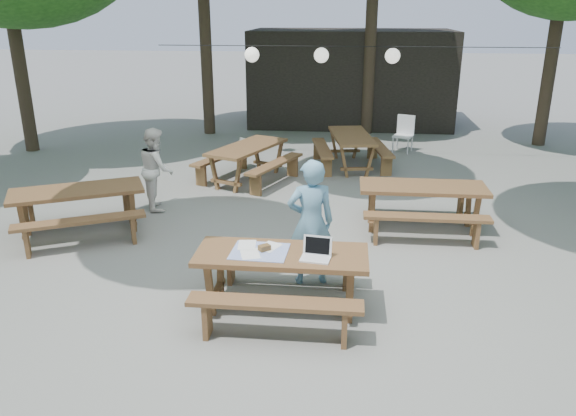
# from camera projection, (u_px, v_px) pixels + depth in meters

# --- Properties ---
(ground) EXTENTS (80.00, 80.00, 0.00)m
(ground) POSITION_uv_depth(u_px,v_px,m) (311.00, 265.00, 7.92)
(ground) COLOR slate
(ground) RESTS_ON ground
(pavilion) EXTENTS (6.00, 3.00, 2.80)m
(pavilion) POSITION_uv_depth(u_px,v_px,m) (351.00, 77.00, 17.23)
(pavilion) COLOR black
(pavilion) RESTS_ON ground
(main_picnic_table) EXTENTS (2.00, 1.58, 0.75)m
(main_picnic_table) POSITION_uv_depth(u_px,v_px,m) (282.00, 281.00, 6.62)
(main_picnic_table) COLOR #55331E
(main_picnic_table) RESTS_ON ground
(picnic_table_nw) EXTENTS (2.41, 2.26, 0.75)m
(picnic_table_nw) POSITION_uv_depth(u_px,v_px,m) (79.00, 211.00, 8.89)
(picnic_table_nw) COLOR #55331E
(picnic_table_nw) RESTS_ON ground
(picnic_table_ne) EXTENTS (2.00, 1.58, 0.75)m
(picnic_table_ne) POSITION_uv_depth(u_px,v_px,m) (421.00, 207.00, 9.07)
(picnic_table_ne) COLOR #55331E
(picnic_table_ne) RESTS_ON ground
(picnic_table_far_w) EXTENTS (2.19, 2.36, 0.75)m
(picnic_table_far_w) POSITION_uv_depth(u_px,v_px,m) (248.00, 163.00, 11.63)
(picnic_table_far_w) COLOR #55331E
(picnic_table_far_w) RESTS_ON ground
(picnic_table_far_e) EXTENTS (1.87, 2.13, 0.75)m
(picnic_table_far_e) POSITION_uv_depth(u_px,v_px,m) (351.00, 150.00, 12.64)
(picnic_table_far_e) COLOR #55331E
(picnic_table_far_e) RESTS_ON ground
(woman) EXTENTS (0.68, 0.53, 1.67)m
(woman) POSITION_uv_depth(u_px,v_px,m) (311.00, 223.00, 7.17)
(woman) COLOR #679DBC
(woman) RESTS_ON ground
(second_person) EXTENTS (0.78, 0.87, 1.46)m
(second_person) POSITION_uv_depth(u_px,v_px,m) (156.00, 169.00, 9.95)
(second_person) COLOR white
(second_person) RESTS_ON ground
(plastic_chair) EXTENTS (0.57, 0.57, 0.90)m
(plastic_chair) POSITION_uv_depth(u_px,v_px,m) (403.00, 142.00, 14.05)
(plastic_chair) COLOR silver
(plastic_chair) RESTS_ON ground
(laptop) EXTENTS (0.36, 0.30, 0.24)m
(laptop) POSITION_uv_depth(u_px,v_px,m) (316.00, 253.00, 6.35)
(laptop) COLOR white
(laptop) RESTS_ON main_picnic_table
(tabletop_clutter) EXTENTS (0.67, 0.60, 0.08)m
(tabletop_clutter) POSITION_uv_depth(u_px,v_px,m) (260.00, 250.00, 6.53)
(tabletop_clutter) COLOR blue
(tabletop_clutter) RESTS_ON main_picnic_table
(paper_lanterns) EXTENTS (9.00, 0.34, 0.38)m
(paper_lanterns) POSITION_uv_depth(u_px,v_px,m) (322.00, 55.00, 12.75)
(paper_lanterns) COLOR black
(paper_lanterns) RESTS_ON ground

